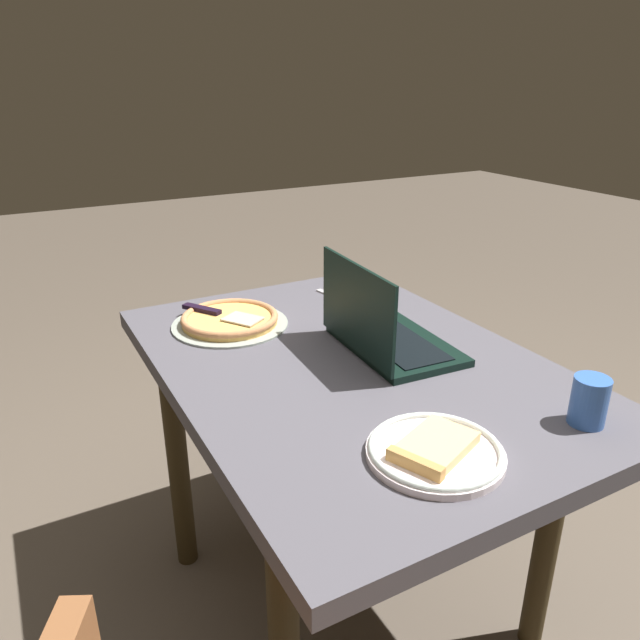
{
  "coord_description": "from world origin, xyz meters",
  "views": [
    {
      "loc": [
        -1.09,
        0.68,
        1.37
      ],
      "look_at": [
        0.06,
        0.05,
        0.83
      ],
      "focal_mm": 33.74,
      "sensor_mm": 36.0,
      "label": 1
    }
  ],
  "objects_px": {
    "laptop": "(383,332)",
    "table_knife": "(350,302)",
    "drink_cup": "(589,401)",
    "dining_table": "(350,394)",
    "pizza_tray": "(230,320)",
    "pizza_plate": "(435,451)"
  },
  "relations": [
    {
      "from": "laptop",
      "to": "table_knife",
      "type": "bearing_deg",
      "value": -17.55
    },
    {
      "from": "laptop",
      "to": "drink_cup",
      "type": "relative_size",
      "value": 3.61
    },
    {
      "from": "dining_table",
      "to": "pizza_tray",
      "type": "xyz_separation_m",
      "value": [
        0.34,
        0.17,
        0.11
      ]
    },
    {
      "from": "dining_table",
      "to": "pizza_tray",
      "type": "distance_m",
      "value": 0.4
    },
    {
      "from": "table_knife",
      "to": "drink_cup",
      "type": "height_order",
      "value": "drink_cup"
    },
    {
      "from": "pizza_plate",
      "to": "pizza_tray",
      "type": "distance_m",
      "value": 0.75
    },
    {
      "from": "pizza_tray",
      "to": "table_knife",
      "type": "bearing_deg",
      "value": -91.81
    },
    {
      "from": "pizza_plate",
      "to": "pizza_tray",
      "type": "relative_size",
      "value": 0.79
    },
    {
      "from": "dining_table",
      "to": "laptop",
      "type": "height_order",
      "value": "laptop"
    },
    {
      "from": "pizza_plate",
      "to": "drink_cup",
      "type": "distance_m",
      "value": 0.34
    },
    {
      "from": "dining_table",
      "to": "laptop",
      "type": "bearing_deg",
      "value": -83.25
    },
    {
      "from": "dining_table",
      "to": "table_knife",
      "type": "distance_m",
      "value": 0.4
    },
    {
      "from": "pizza_tray",
      "to": "dining_table",
      "type": "bearing_deg",
      "value": -153.05
    },
    {
      "from": "drink_cup",
      "to": "dining_table",
      "type": "bearing_deg",
      "value": 29.46
    },
    {
      "from": "dining_table",
      "to": "drink_cup",
      "type": "xyz_separation_m",
      "value": [
        -0.46,
        -0.26,
        0.14
      ]
    },
    {
      "from": "laptop",
      "to": "pizza_tray",
      "type": "xyz_separation_m",
      "value": [
        0.33,
        0.27,
        -0.03
      ]
    },
    {
      "from": "pizza_plate",
      "to": "pizza_tray",
      "type": "xyz_separation_m",
      "value": [
        0.75,
        0.1,
        0.0
      ]
    },
    {
      "from": "pizza_plate",
      "to": "laptop",
      "type": "bearing_deg",
      "value": -22.27
    },
    {
      "from": "pizza_tray",
      "to": "table_knife",
      "type": "relative_size",
      "value": 1.29
    },
    {
      "from": "laptop",
      "to": "dining_table",
      "type": "bearing_deg",
      "value": 96.75
    },
    {
      "from": "dining_table",
      "to": "pizza_plate",
      "type": "height_order",
      "value": "pizza_plate"
    },
    {
      "from": "laptop",
      "to": "pizza_plate",
      "type": "relative_size",
      "value": 1.43
    }
  ]
}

